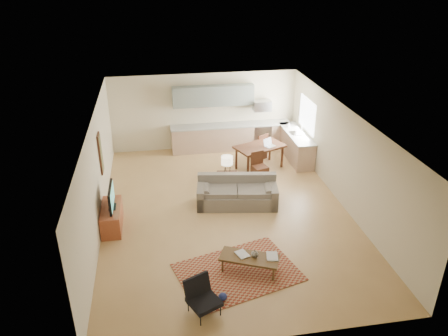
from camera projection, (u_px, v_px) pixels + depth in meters
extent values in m
plane|color=#AE844E|center=(226.00, 211.00, 11.90)|extent=(9.00, 9.00, 0.00)
plane|color=white|center=(226.00, 117.00, 10.72)|extent=(9.00, 9.00, 0.00)
plane|color=beige|center=(204.00, 111.00, 15.30)|extent=(6.50, 0.00, 6.50)
plane|color=beige|center=(271.00, 280.00, 7.32)|extent=(6.50, 0.00, 6.50)
plane|color=beige|center=(97.00, 175.00, 10.83)|extent=(0.00, 9.00, 9.00)
plane|color=beige|center=(344.00, 157.00, 11.79)|extent=(0.00, 9.00, 9.00)
cube|color=#A5A8AD|center=(261.00, 135.00, 15.71)|extent=(0.62, 0.62, 0.90)
cube|color=#A5A8AD|center=(262.00, 106.00, 15.24)|extent=(0.62, 0.40, 0.35)
cube|color=gray|center=(213.00, 96.00, 14.93)|extent=(2.80, 0.34, 0.70)
cube|color=white|center=(307.00, 115.00, 14.36)|extent=(0.02, 1.40, 1.05)
cube|color=maroon|center=(238.00, 272.00, 9.56)|extent=(2.90, 2.36, 0.02)
imported|color=maroon|center=(238.00, 256.00, 9.46)|extent=(0.43, 0.46, 0.03)
imported|color=navy|center=(267.00, 256.00, 9.45)|extent=(0.37, 0.43, 0.03)
imported|color=black|center=(255.00, 253.00, 9.44)|extent=(0.23, 0.23, 0.16)
imported|color=#F6E6BE|center=(289.00, 125.00, 15.06)|extent=(0.12, 0.12, 0.19)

